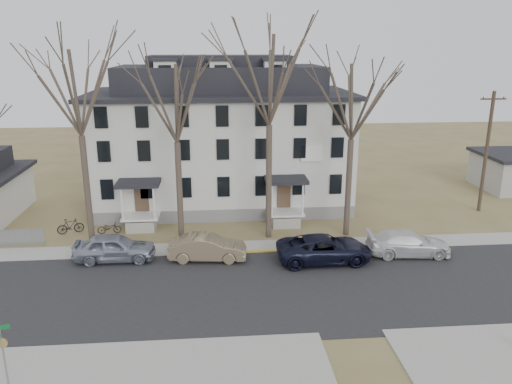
{
  "coord_description": "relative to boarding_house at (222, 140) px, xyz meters",
  "views": [
    {
      "loc": [
        -2.6,
        -22.41,
        12.88
      ],
      "look_at": [
        0.06,
        9.0,
        3.51
      ],
      "focal_mm": 35.0,
      "sensor_mm": 36.0,
      "label": 1
    }
  ],
  "objects": [
    {
      "name": "yellow_curb",
      "position": [
        7.0,
        -10.85,
        -5.38
      ],
      "size": [
        14.0,
        0.25,
        0.06
      ],
      "primitive_type": "cube",
      "color": "gold",
      "rests_on": "ground"
    },
    {
      "name": "street_sign",
      "position": [
        -8.9,
        -22.97,
        -3.63
      ],
      "size": [
        0.75,
        0.75,
        2.64
      ],
      "rotation": [
        0.0,
        0.0,
        0.33
      ],
      "color": "gray",
      "rests_on": "ground"
    },
    {
      "name": "car_silver",
      "position": [
        -6.88,
        -11.34,
        -4.54
      ],
      "size": [
        4.96,
        2.03,
        1.69
      ],
      "primitive_type": "imported",
      "rotation": [
        0.0,
        0.0,
        1.56
      ],
      "color": "#9097A7",
      "rests_on": "ground"
    },
    {
      "name": "boarding_house",
      "position": [
        0.0,
        0.0,
        0.0
      ],
      "size": [
        20.8,
        12.36,
        12.05
      ],
      "color": "slate",
      "rests_on": "ground"
    },
    {
      "name": "bicycle_right",
      "position": [
        -10.85,
        -6.42,
        -4.83
      ],
      "size": [
        1.88,
        1.09,
        1.09
      ],
      "primitive_type": "imported",
      "rotation": [
        0.0,
        0.0,
        1.91
      ],
      "color": "black",
      "rests_on": "ground"
    },
    {
      "name": "far_sidewalk",
      "position": [
        2.0,
        -9.95,
        -5.38
      ],
      "size": [
        120.0,
        2.0,
        0.08
      ],
      "primitive_type": "cube",
      "color": "#A09F97",
      "rests_on": "ground"
    },
    {
      "name": "main_road",
      "position": [
        2.0,
        -15.95,
        -5.38
      ],
      "size": [
        120.0,
        10.0,
        0.04
      ],
      "primitive_type": "cube",
      "color": "#27272A",
      "rests_on": "ground"
    },
    {
      "name": "tree_far_left",
      "position": [
        -9.0,
        -8.15,
        4.96
      ],
      "size": [
        8.4,
        8.4,
        13.72
      ],
      "color": "#473B31",
      "rests_on": "ground"
    },
    {
      "name": "utility_pole_far",
      "position": [
        20.5,
        -3.95,
        -0.47
      ],
      "size": [
        2.0,
        0.28,
        9.5
      ],
      "color": "#3D3023",
      "rests_on": "ground"
    },
    {
      "name": "ground",
      "position": [
        2.0,
        -17.95,
        -5.38
      ],
      "size": [
        120.0,
        120.0,
        0.0
      ],
      "primitive_type": "plane",
      "color": "olive",
      "rests_on": "ground"
    },
    {
      "name": "car_tan",
      "position": [
        -1.17,
        -11.71,
        -4.59
      ],
      "size": [
        4.91,
        2.09,
        1.57
      ],
      "primitive_type": "imported",
      "rotation": [
        0.0,
        0.0,
        1.48
      ],
      "color": "#7B6A4E",
      "rests_on": "ground"
    },
    {
      "name": "near_sidewalk_left",
      "position": [
        -6.0,
        -22.95,
        -5.38
      ],
      "size": [
        20.0,
        5.0,
        0.08
      ],
      "primitive_type": "cube",
      "color": "#A09F97",
      "rests_on": "ground"
    },
    {
      "name": "tree_mid_left",
      "position": [
        -3.0,
        -8.15,
        4.22
      ],
      "size": [
        7.8,
        7.8,
        12.74
      ],
      "color": "#473B31",
      "rests_on": "ground"
    },
    {
      "name": "tree_center",
      "position": [
        3.0,
        -8.15,
        5.71
      ],
      "size": [
        9.0,
        9.0,
        14.7
      ],
      "color": "#473B31",
      "rests_on": "ground"
    },
    {
      "name": "bicycle_left",
      "position": [
        -8.12,
        -6.69,
        -4.95
      ],
      "size": [
        1.68,
        0.73,
        0.85
      ],
      "primitive_type": "imported",
      "rotation": [
        0.0,
        0.0,
        1.67
      ],
      "color": "black",
      "rests_on": "ground"
    },
    {
      "name": "car_white",
      "position": [
        11.47,
        -12.03,
        -4.61
      ],
      "size": [
        5.4,
        2.5,
        1.53
      ],
      "primitive_type": "imported",
      "rotation": [
        0.0,
        0.0,
        1.5
      ],
      "color": "silver",
      "rests_on": "ground"
    },
    {
      "name": "car_navy",
      "position": [
        5.97,
        -12.55,
        -4.57
      ],
      "size": [
        5.92,
        2.86,
        1.62
      ],
      "primitive_type": "imported",
      "rotation": [
        0.0,
        0.0,
        1.6
      ],
      "color": "black",
      "rests_on": "ground"
    },
    {
      "name": "tree_mid_right",
      "position": [
        8.5,
        -8.15,
        4.22
      ],
      "size": [
        7.8,
        7.8,
        12.74
      ],
      "color": "#473B31",
      "rests_on": "ground"
    }
  ]
}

